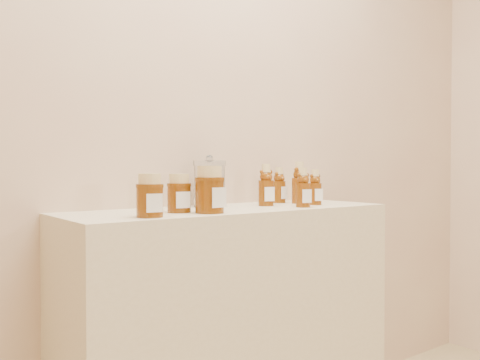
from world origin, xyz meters
TOP-DOWN VIEW (x-y plane):
  - wall_back at (0.00, 1.75)m, footprint 3.50×0.02m
  - display_table at (0.00, 1.55)m, footprint 1.20×0.40m
  - bear_bottle_back_left at (0.17, 1.56)m, footprint 0.07×0.07m
  - bear_bottle_back_mid at (0.32, 1.66)m, footprint 0.06×0.06m
  - bear_bottle_back_right at (0.36, 1.58)m, footprint 0.07×0.07m
  - bear_bottle_front_left at (0.23, 1.43)m, footprint 0.07×0.07m
  - bear_bottle_front_right at (0.35, 1.49)m, footprint 0.06×0.06m
  - honey_jar_left at (-0.38, 1.43)m, footprint 0.09×0.09m
  - honey_jar_back at (-0.23, 1.51)m, footprint 0.09×0.09m
  - honey_jar_front at (-0.17, 1.44)m, footprint 0.10×0.10m
  - glass_canister at (-0.03, 1.65)m, footprint 0.16×0.16m

SIDE VIEW (x-z plane):
  - display_table at x=0.00m, z-range 0.00..0.90m
  - honey_jar_back at x=-0.23m, z-range 0.90..1.02m
  - honey_jar_left at x=-0.38m, z-range 0.90..1.03m
  - honey_jar_front at x=-0.17m, z-range 0.90..1.05m
  - bear_bottle_front_right at x=0.35m, z-range 0.90..1.06m
  - bear_bottle_front_left at x=0.23m, z-range 0.90..1.06m
  - bear_bottle_back_mid at x=0.32m, z-range 0.90..1.07m
  - bear_bottle_back_left at x=0.17m, z-range 0.90..1.08m
  - glass_canister at x=-0.03m, z-range 0.90..1.08m
  - bear_bottle_back_right at x=0.36m, z-range 0.90..1.09m
  - wall_back at x=0.00m, z-range 0.00..2.70m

